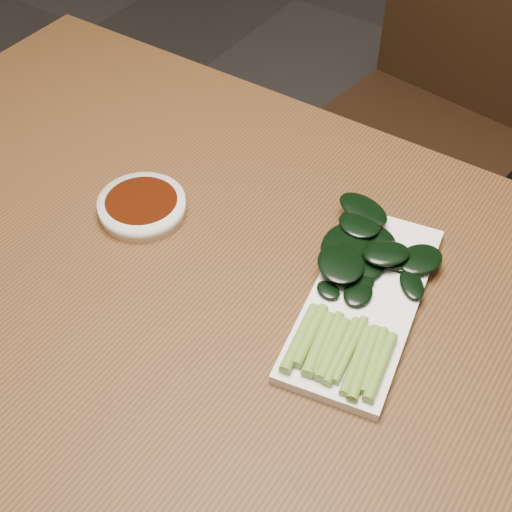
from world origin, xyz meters
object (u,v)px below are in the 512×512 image
at_px(chair_far, 431,111).
at_px(serving_plate, 364,301).
at_px(sauce_bowl, 142,206).
at_px(gai_lan, 360,279).
at_px(table, 242,318).

relative_size(chair_far, serving_plate, 2.67).
xyz_separation_m(sauce_bowl, gai_lan, (0.33, 0.04, 0.01)).
height_order(chair_far, sauce_bowl, chair_far).
distance_m(chair_far, serving_plate, 0.88).
distance_m(chair_far, sauce_bowl, 0.89).
height_order(chair_far, gai_lan, chair_far).
height_order(sauce_bowl, gai_lan, gai_lan).
relative_size(table, sauce_bowl, 11.21).
xyz_separation_m(table, sauce_bowl, (-0.19, 0.03, 0.08)).
height_order(table, sauce_bowl, sauce_bowl).
relative_size(table, chair_far, 1.57).
bearing_deg(serving_plate, sauce_bowl, -175.95).
distance_m(table, serving_plate, 0.18).
bearing_deg(serving_plate, table, -158.87).
xyz_separation_m(table, serving_plate, (0.15, 0.06, 0.08)).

